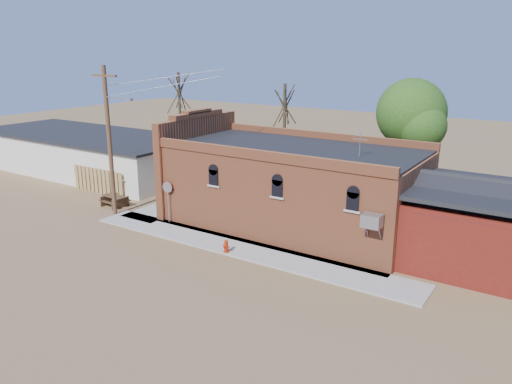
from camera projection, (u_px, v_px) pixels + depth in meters
The scene contains 15 objects.
ground at pixel (207, 248), 25.64m from camera, with size 120.00×120.00×0.00m, color olive.
sidewalk_south at pixel (241, 248), 25.57m from camera, with size 19.00×2.20×0.08m, color #9E9991.
sidewalk_west at pixel (189, 200), 33.78m from camera, with size 2.60×10.00×0.08m, color #9E9991.
brick_bar at pixel (288, 186), 28.56m from camera, with size 16.40×7.97×6.30m.
red_shed at pixel (471, 217), 23.39m from camera, with size 5.40×6.40×4.30m.
storage_building at pixel (88, 152), 41.64m from camera, with size 20.40×8.40×3.17m.
wood_fence at pixel (98, 181), 35.19m from camera, with size 5.20×0.10×1.80m, color olive, non-canonical shape.
utility_pole at pixel (110, 138), 29.58m from camera, with size 3.12×0.26×9.00m.
tree_bare_near at pixel (285, 105), 36.04m from camera, with size 2.80×2.80×7.65m.
tree_bare_far at pixel (179, 92), 42.52m from camera, with size 2.80×2.80×8.16m.
tree_leafy at pixel (411, 113), 31.71m from camera, with size 4.40×4.40×8.15m.
fire_hydrant at pixel (226, 246), 24.88m from camera, with size 0.38×0.36×0.66m.
stop_sign at pixel (168, 191), 28.79m from camera, with size 0.67×0.16×2.46m.
trash_barrel at pixel (193, 198), 32.50m from camera, with size 0.56×0.56×0.86m, color navy.
picnic_table at pixel (115, 199), 32.39m from camera, with size 1.82×1.44×0.71m.
Camera 1 is at (15.17, -18.58, 9.85)m, focal length 35.00 mm.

